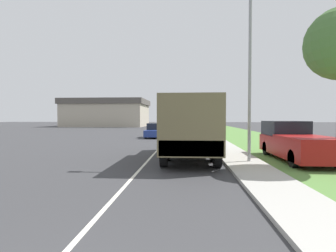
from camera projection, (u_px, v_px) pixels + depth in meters
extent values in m
plane|color=#38383A|center=(174.00, 131.00, 41.07)|extent=(180.00, 180.00, 0.00)
cube|color=silver|center=(174.00, 131.00, 41.07)|extent=(0.12, 120.00, 0.00)
cube|color=#ADAAA3|center=(203.00, 131.00, 40.76)|extent=(1.80, 120.00, 0.12)
cube|color=#56843D|center=(232.00, 131.00, 40.45)|extent=(7.00, 120.00, 0.02)
cube|color=#474C38|center=(189.00, 127.00, 16.29)|extent=(2.55, 2.16, 1.83)
cube|color=brown|center=(190.00, 124.00, 12.44)|extent=(2.55, 5.55, 2.42)
cube|color=#474C38|center=(191.00, 148.00, 9.75)|extent=(2.42, 0.10, 0.60)
cube|color=red|center=(165.00, 143.00, 9.79)|extent=(0.12, 0.06, 0.12)
cube|color=red|center=(217.00, 143.00, 9.66)|extent=(0.12, 0.06, 0.12)
cylinder|color=black|center=(171.00, 142.00, 16.29)|extent=(0.30, 1.16, 1.16)
cylinder|color=black|center=(207.00, 142.00, 16.13)|extent=(0.30, 1.16, 1.16)
cylinder|color=black|center=(164.00, 153.00, 11.18)|extent=(0.30, 1.16, 1.16)
cylinder|color=black|center=(217.00, 154.00, 11.02)|extent=(0.30, 1.16, 1.16)
cylinder|color=black|center=(167.00, 149.00, 12.84)|extent=(0.30, 1.16, 1.16)
cylinder|color=black|center=(213.00, 149.00, 12.68)|extent=(0.30, 1.16, 1.16)
cube|color=navy|center=(155.00, 133.00, 28.06)|extent=(1.74, 4.86, 0.66)
cube|color=black|center=(155.00, 126.00, 28.14)|extent=(1.53, 2.19, 0.69)
cylinder|color=black|center=(150.00, 134.00, 29.67)|extent=(0.20, 0.64, 0.64)
cylinder|color=black|center=(163.00, 134.00, 29.56)|extent=(0.20, 0.64, 0.64)
cylinder|color=black|center=(146.00, 135.00, 26.57)|extent=(0.20, 0.64, 0.64)
cylinder|color=black|center=(161.00, 135.00, 26.46)|extent=(0.20, 0.64, 0.64)
cube|color=#B7BABF|center=(186.00, 129.00, 37.98)|extent=(1.94, 4.47, 0.69)
cube|color=black|center=(186.00, 124.00, 38.05)|extent=(1.70, 2.01, 0.71)
cylinder|color=black|center=(180.00, 130.00, 39.47)|extent=(0.20, 0.64, 0.64)
cylinder|color=black|center=(192.00, 130.00, 39.35)|extent=(0.20, 0.64, 0.64)
cylinder|color=black|center=(180.00, 131.00, 36.62)|extent=(0.20, 0.64, 0.64)
cylinder|color=black|center=(192.00, 131.00, 36.50)|extent=(0.20, 0.64, 0.64)
cube|color=maroon|center=(297.00, 147.00, 12.74)|extent=(2.04, 5.66, 0.90)
cube|color=black|center=(285.00, 128.00, 14.35)|extent=(1.88, 2.38, 0.78)
cube|color=maroon|center=(309.00, 138.00, 11.54)|extent=(2.04, 3.28, 0.12)
cylinder|color=black|center=(266.00, 148.00, 14.67)|extent=(0.24, 0.76, 0.76)
cylinder|color=black|center=(300.00, 148.00, 14.55)|extent=(0.24, 0.76, 0.76)
cylinder|color=black|center=(294.00, 158.00, 10.95)|extent=(0.24, 0.76, 0.76)
cylinder|color=gray|center=(250.00, 72.00, 11.86)|extent=(0.14, 0.14, 8.13)
cube|color=#B2A893|center=(107.00, 116.00, 65.18)|extent=(18.85, 13.71, 5.29)
cube|color=#514C47|center=(107.00, 102.00, 65.08)|extent=(19.60, 14.26, 1.32)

